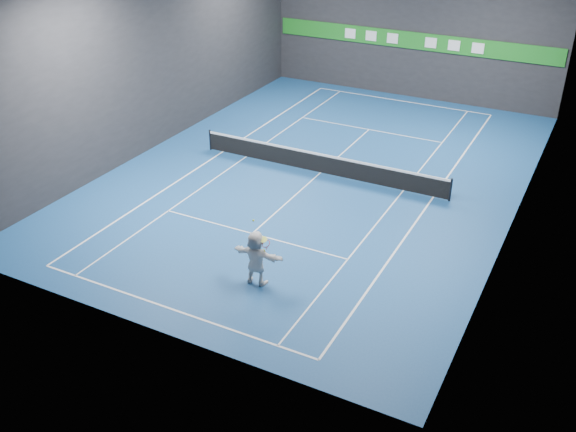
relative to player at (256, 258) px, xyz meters
The scene contains 19 objects.
ground 9.49m from the player, 101.33° to the left, with size 26.00×26.00×0.00m, color navy.
wall_back 22.60m from the player, 94.76° to the left, with size 18.00×0.10×9.00m, color #232326.
wall_front 5.44m from the player, 116.29° to the right, with size 18.00×0.10×9.00m, color #232326.
wall_left 14.68m from the player, 139.56° to the left, with size 0.10×26.00×9.00m, color #232326.
wall_right 12.20m from the player, 52.31° to the left, with size 0.10×26.00×9.00m, color #232326.
baseline_near 3.38m from the player, 125.05° to the right, with size 10.98×0.08×0.01m, color white.
baseline_far 21.24m from the player, 95.01° to the left, with size 10.98×0.08×0.01m, color white.
sideline_doubles_left 11.85m from the player, 128.44° to the left, with size 0.08×23.78×0.01m, color white.
sideline_doubles_right 9.99m from the player, 68.53° to the left, with size 0.08×23.78×0.01m, color white.
sideline_singles_left 11.05m from the player, 122.81° to the left, with size 0.06×23.78×0.01m, color white.
sideline_singles_right 9.57m from the player, 76.28° to the left, with size 0.06×23.78×0.01m, color white.
service_line_near 3.55m from the player, 123.03° to the left, with size 8.23×0.06×0.01m, color white.
service_line_far 15.79m from the player, 96.75° to the left, with size 8.23×0.06×0.01m, color white.
center_service_line 9.49m from the player, 101.33° to the left, with size 0.06×12.80×0.01m, color white.
player is the anchor object (origin of this frame).
tennis_ball 1.47m from the player, 158.83° to the right, with size 0.07×0.07×0.07m, color #D3F829.
tennis_net 9.45m from the player, 101.33° to the left, with size 12.50×0.10×1.07m.
sponsor_banner 22.40m from the player, 94.77° to the left, with size 17.64×0.11×1.00m.
tennis_racket 0.72m from the player, ahead, with size 0.50×0.36×0.67m.
Camera 1 is at (11.40, -25.23, 12.91)m, focal length 40.00 mm.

